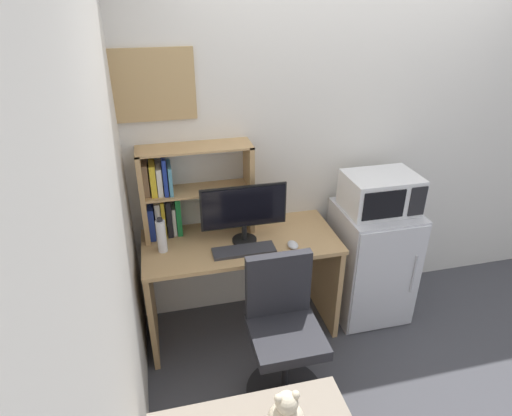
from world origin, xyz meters
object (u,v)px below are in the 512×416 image
keyboard (244,250)px  water_bottle (162,236)px  monitor (244,210)px  computer_mouse (293,245)px  teddy_bear (286,416)px  hutch_bookshelf (180,191)px  desk_chair (283,338)px  microwave (381,193)px  mini_fridge (371,261)px  wall_corkboard (144,86)px

keyboard → water_bottle: (-0.51, 0.13, 0.10)m
monitor → keyboard: (-0.03, -0.13, -0.23)m
computer_mouse → teddy_bear: (-0.37, -1.07, -0.20)m
keyboard → hutch_bookshelf: bearing=136.5°
teddy_bear → desk_chair: bearing=74.1°
keyboard → microwave: microwave is taller
keyboard → desk_chair: size_ratio=0.44×
desk_chair → teddy_bear: (-0.18, -0.64, 0.17)m
mini_fridge → hutch_bookshelf: bearing=171.4°
desk_chair → water_bottle: bearing=138.1°
hutch_bookshelf → mini_fridge: bearing=-8.6°
monitor → water_bottle: size_ratio=2.34×
monitor → mini_fridge: bearing=0.3°
water_bottle → microwave: bearing=0.2°
monitor → microwave: (0.98, 0.01, 0.01)m
keyboard → wall_corkboard: (-0.52, 0.44, 0.99)m
microwave → water_bottle: bearing=-179.8°
hutch_bookshelf → desk_chair: size_ratio=0.79×
keyboard → microwave: 1.05m
keyboard → desk_chair: 0.60m
hutch_bookshelf → computer_mouse: (0.69, -0.36, -0.30)m
keyboard → computer_mouse: bearing=-3.4°
keyboard → mini_fridge: 1.08m
monitor → desk_chair: bearing=-79.3°
hutch_bookshelf → microwave: hutch_bookshelf is taller
monitor → wall_corkboard: bearing=151.0°
keyboard → water_bottle: bearing=165.3°
microwave → wall_corkboard: wall_corkboard is taller
monitor → computer_mouse: monitor is taller
hutch_bookshelf → microwave: 1.39m
monitor → water_bottle: bearing=179.7°
monitor → keyboard: bearing=-103.3°
monitor → teddy_bear: 1.30m
computer_mouse → desk_chair: (-0.19, -0.43, -0.37)m
monitor → wall_corkboard: size_ratio=0.92×
desk_chair → teddy_bear: desk_chair is taller
computer_mouse → mini_fridge: mini_fridge is taller
computer_mouse → microwave: bearing=13.0°
keyboard → mini_fridge: mini_fridge is taller
teddy_bear → wall_corkboard: wall_corkboard is taller
teddy_bear → wall_corkboard: 1.99m
monitor → microwave: monitor is taller
keyboard → desk_chair: desk_chair is taller
wall_corkboard → keyboard: bearing=-40.1°
computer_mouse → water_bottle: (-0.84, 0.15, 0.10)m
computer_mouse → wall_corkboard: 1.38m
hutch_bookshelf → computer_mouse: size_ratio=7.19×
hutch_bookshelf → wall_corkboard: bearing=149.3°
mini_fridge → teddy_bear: size_ratio=3.48×
microwave → hutch_bookshelf: bearing=171.5°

